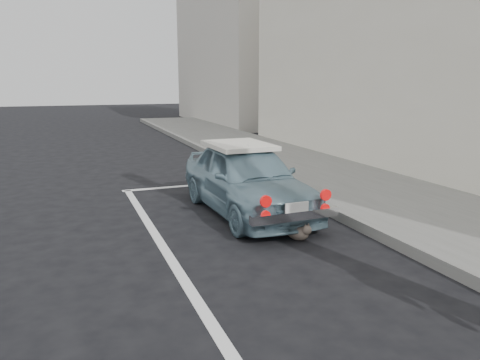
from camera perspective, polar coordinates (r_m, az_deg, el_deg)
name	(u,v)px	position (r m, az deg, el deg)	size (l,w,h in m)	color
building_far	(236,40)	(24.02, -0.49, 16.64)	(3.50, 10.00, 8.00)	beige
pline_front	(198,185)	(9.52, -5.17, -0.60)	(3.00, 0.12, 0.01)	silver
pline_side	(166,252)	(5.93, -9.02, -8.61)	(0.12, 7.00, 0.01)	silver
retro_coupe	(247,178)	(7.40, 0.82, 0.20)	(1.40, 3.30, 1.11)	#6F91A0
cat	(299,232)	(6.28, 7.17, -6.25)	(0.33, 0.46, 0.26)	brown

